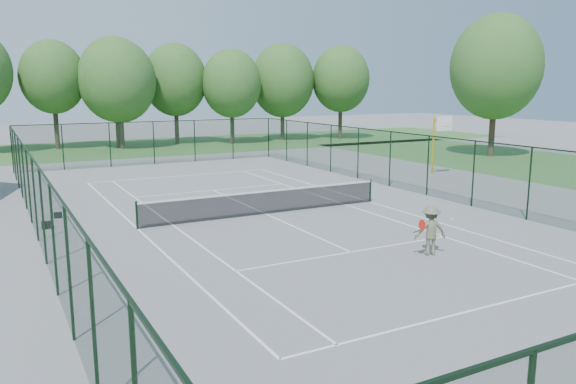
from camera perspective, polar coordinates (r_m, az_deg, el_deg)
name	(u,v)px	position (r m, az deg, el deg)	size (l,w,h in m)	color
ground	(266,214)	(24.14, -2.24, -2.26)	(140.00, 140.00, 0.00)	gray
grass_far	(119,148)	(52.46, -16.79, 4.31)	(80.00, 16.00, 0.01)	#3F7433
grass_side	(553,166)	(42.86, 25.34, 2.41)	(14.00, 40.00, 0.01)	#3F7433
court_lines	(266,214)	(24.13, -2.24, -2.25)	(11.05, 23.85, 0.01)	white
tennis_net	(266,201)	(24.01, -2.25, -0.92)	(11.08, 0.08, 1.10)	black
fence_enclosure	(266,178)	(23.84, -2.27, 1.40)	(18.05, 36.05, 3.02)	#193821
tree_line_far	(115,80)	(52.19, -17.15, 10.85)	(39.40, 6.40, 9.70)	#422F24
basketball_goal	(439,133)	(35.91, 15.12, 5.78)	(1.20, 1.43, 3.65)	#CE9809
tree_side	(496,67)	(46.71, 20.39, 11.81)	(6.88, 6.88, 10.89)	#422F24
sports_bag_a	(47,225)	(23.54, -23.29, -3.10)	(0.37, 0.22, 0.29)	black
sports_bag_b	(58,215)	(25.31, -22.33, -2.18)	(0.31, 0.19, 0.24)	black
tennis_player	(431,230)	(18.76, 14.28, -3.79)	(2.21, 0.93, 1.63)	#63664A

